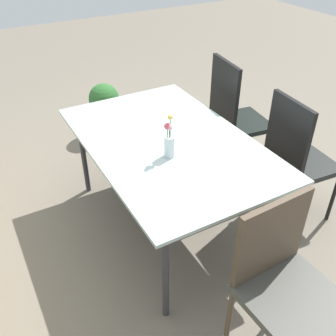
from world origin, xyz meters
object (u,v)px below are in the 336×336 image
at_px(chair_near_left, 296,155).
at_px(potted_plant, 105,109).
at_px(dining_table, 168,146).
at_px(chair_near_right, 234,113).
at_px(flower_vase, 169,142).
at_px(chair_end_left, 285,281).

bearing_deg(chair_near_left, potted_plant, -153.07).
bearing_deg(dining_table, chair_near_right, -66.40).
bearing_deg(flower_vase, chair_near_right, -59.96).
height_order(dining_table, chair_near_left, chair_near_left).
bearing_deg(potted_plant, chair_near_right, -147.45).
xyz_separation_m(dining_table, chair_near_right, (0.36, -0.82, -0.13)).
relative_size(chair_near_left, chair_end_left, 1.04).
bearing_deg(flower_vase, chair_near_left, -101.00).
height_order(chair_near_left, chair_end_left, chair_near_left).
xyz_separation_m(chair_end_left, flower_vase, (0.95, 0.08, 0.27)).
height_order(chair_near_left, chair_near_right, chair_near_right).
distance_m(chair_near_right, chair_end_left, 1.68).
bearing_deg(potted_plant, dining_table, 175.90).
bearing_deg(dining_table, flower_vase, 153.25).
xyz_separation_m(chair_near_left, flower_vase, (0.18, 0.91, 0.28)).
xyz_separation_m(dining_table, chair_near_left, (-0.34, -0.83, -0.14)).
bearing_deg(chair_near_right, dining_table, -59.00).
bearing_deg(flower_vase, chair_end_left, -175.18).
distance_m(dining_table, flower_vase, 0.23).
distance_m(chair_near_right, flower_vase, 1.08).
relative_size(chair_near_left, potted_plant, 1.81).
height_order(dining_table, chair_near_right, chair_near_right).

